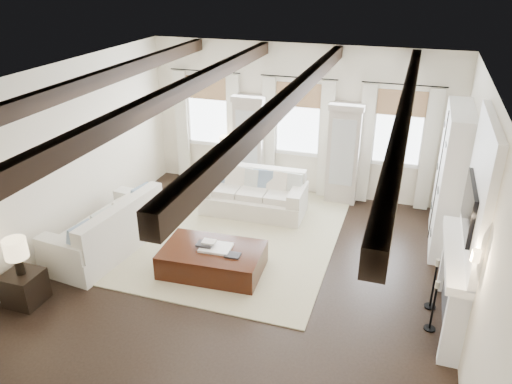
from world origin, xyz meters
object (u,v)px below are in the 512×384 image
(sofa_back, at_px, (255,195))
(ottoman, at_px, (213,260))
(side_table_back, at_px, (229,176))
(side_table_front, at_px, (25,288))
(sofa_left, at_px, (109,231))

(sofa_back, distance_m, ottoman, 2.30)
(side_table_back, bearing_deg, side_table_front, -106.32)
(sofa_back, bearing_deg, side_table_front, -120.56)
(sofa_left, relative_size, side_table_front, 4.58)
(side_table_front, height_order, side_table_back, side_table_back)
(sofa_left, bearing_deg, side_table_front, -102.69)
(sofa_back, distance_m, side_table_back, 1.27)
(sofa_back, relative_size, sofa_left, 0.89)
(sofa_back, distance_m, side_table_front, 4.55)
(side_table_back, bearing_deg, ottoman, -73.59)
(sofa_left, height_order, side_table_front, sofa_left)
(side_table_back, bearing_deg, sofa_back, -44.65)
(side_table_front, relative_size, side_table_back, 0.84)
(sofa_back, height_order, sofa_left, sofa_left)
(ottoman, distance_m, side_table_front, 2.86)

